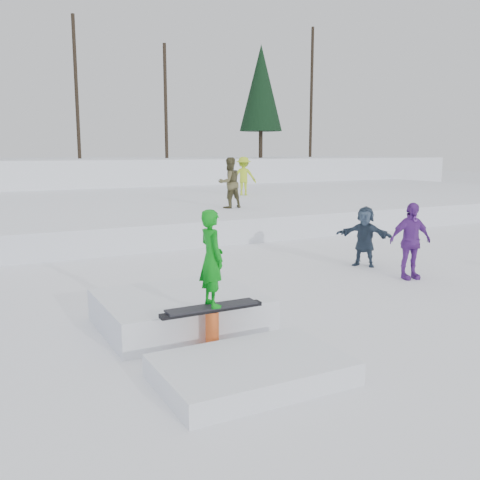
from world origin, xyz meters
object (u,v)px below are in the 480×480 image
spectator_purple (410,241)px  walker_olive (229,183)px  spectator_dark (365,236)px  jib_rail_feature (197,320)px  walker_ygreen (244,176)px

spectator_purple → walker_olive: bearing=102.7°
spectator_dark → jib_rail_feature: 6.67m
walker_olive → spectator_purple: (0.10, -9.07, -0.86)m
spectator_purple → spectator_dark: 1.56m
spectator_dark → jib_rail_feature: size_ratio=0.35×
walker_olive → spectator_dark: walker_olive is taller
walker_olive → spectator_purple: walker_olive is taller
jib_rail_feature → spectator_purple: bearing=13.4°
walker_ygreen → spectator_dark: (-3.15, -12.43, -0.95)m
walker_olive → walker_ygreen: (3.25, 4.92, -0.02)m
walker_ygreen → spectator_purple: 14.36m
spectator_purple → jib_rail_feature: size_ratio=0.40×
walker_olive → jib_rail_feature: 12.10m
walker_ygreen → spectator_purple: bearing=107.2°
jib_rail_feature → walker_olive: bearing=60.8°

